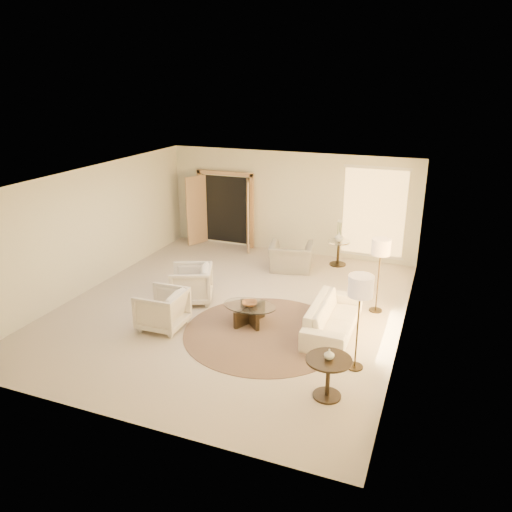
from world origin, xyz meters
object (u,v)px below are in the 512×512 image
(sofa, at_px, (333,317))
(armchair_left, at_px, (191,282))
(armchair_right, at_px, (162,307))
(floor_lamp_far, at_px, (360,290))
(side_vase, at_px, (339,237))
(coffee_table, at_px, (250,312))
(end_table, at_px, (328,371))
(end_vase, at_px, (329,354))
(bowl, at_px, (250,303))
(side_table, at_px, (338,251))
(floor_lamp_near, at_px, (381,250))
(accent_chair, at_px, (291,253))

(sofa, height_order, armchair_left, armchair_left)
(sofa, distance_m, armchair_right, 3.34)
(floor_lamp_far, distance_m, side_vase, 5.02)
(coffee_table, bearing_deg, end_table, -42.20)
(sofa, height_order, coffee_table, sofa)
(end_table, height_order, floor_lamp_far, floor_lamp_far)
(armchair_right, bearing_deg, coffee_table, 115.66)
(floor_lamp_far, height_order, end_vase, floor_lamp_far)
(bowl, distance_m, side_vase, 4.04)
(side_table, distance_m, end_vase, 5.88)
(floor_lamp_near, distance_m, end_vase, 3.39)
(sofa, bearing_deg, accent_chair, 30.89)
(armchair_left, height_order, armchair_right, armchair_left)
(side_table, xyz_separation_m, floor_lamp_far, (1.35, -4.78, 1.04))
(armchair_left, distance_m, side_table, 4.23)
(accent_chair, height_order, end_table, accent_chair)
(coffee_table, xyz_separation_m, side_table, (0.92, 3.92, 0.15))
(end_table, xyz_separation_m, side_table, (-1.11, 5.76, -0.06))
(floor_lamp_far, distance_m, bowl, 2.64)
(side_table, distance_m, bowl, 4.03)
(coffee_table, xyz_separation_m, end_table, (2.03, -1.84, 0.21))
(accent_chair, relative_size, side_vase, 4.33)
(sofa, relative_size, side_table, 3.15)
(accent_chair, distance_m, side_table, 1.32)
(end_table, xyz_separation_m, end_vase, (0.00, 0.00, 0.29))
(accent_chair, relative_size, floor_lamp_far, 0.64)
(side_table, bearing_deg, armchair_left, -126.43)
(sofa, height_order, accent_chair, accent_chair)
(armchair_left, height_order, coffee_table, armchair_left)
(coffee_table, bearing_deg, bowl, 0.00)
(accent_chair, bearing_deg, sofa, 109.33)
(end_vase, bearing_deg, floor_lamp_near, 85.78)
(coffee_table, relative_size, floor_lamp_near, 0.78)
(bowl, bearing_deg, side_vase, 76.72)
(armchair_left, bearing_deg, coffee_table, 49.34)
(armchair_left, xyz_separation_m, armchair_right, (0.06, -1.30, -0.01))
(sofa, xyz_separation_m, coffee_table, (-1.63, -0.27, -0.05))
(accent_chair, xyz_separation_m, end_table, (2.15, -4.96, -0.01))
(bowl, height_order, side_vase, side_vase)
(floor_lamp_far, xyz_separation_m, bowl, (-2.28, 0.87, -1.00))
(side_table, bearing_deg, floor_lamp_far, -74.19)
(sofa, bearing_deg, bowl, 98.81)
(accent_chair, bearing_deg, floor_lamp_far, 108.75)
(accent_chair, xyz_separation_m, floor_lamp_near, (2.40, -1.63, 0.89))
(armchair_left, distance_m, side_vase, 4.24)
(sofa, distance_m, end_table, 2.16)
(side_vase, bearing_deg, floor_lamp_near, -60.89)
(coffee_table, bearing_deg, floor_lamp_far, -20.81)
(end_vase, bearing_deg, side_vase, 100.90)
(armchair_right, distance_m, accent_chair, 4.15)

